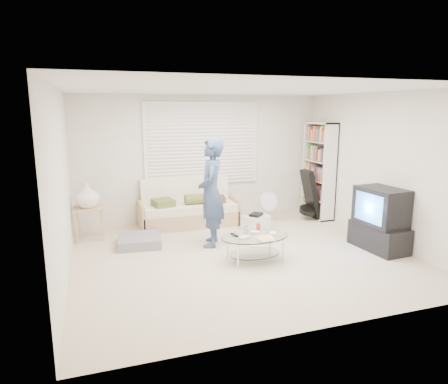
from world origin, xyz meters
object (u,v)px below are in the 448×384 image
object	(u,v)px
futon_sofa	(189,210)
coffee_table	(255,241)
tv_unit	(380,220)
bookshelf	(319,171)

from	to	relation	value
futon_sofa	coffee_table	xyz separation A→B (m)	(0.50, -2.15, 0.01)
tv_unit	coffee_table	distance (m)	2.10
bookshelf	tv_unit	bearing A→B (deg)	-93.46
coffee_table	bookshelf	bearing A→B (deg)	40.87
futon_sofa	coffee_table	world-z (taller)	futon_sofa
futon_sofa	tv_unit	world-z (taller)	tv_unit
tv_unit	coffee_table	world-z (taller)	tv_unit
futon_sofa	bookshelf	distance (m)	2.80
futon_sofa	tv_unit	distance (m)	3.47
tv_unit	coffee_table	bearing A→B (deg)	175.58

